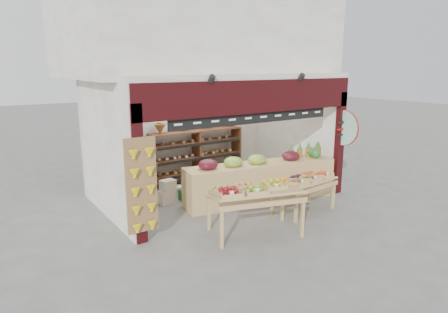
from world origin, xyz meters
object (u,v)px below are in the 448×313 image
display_table_right (304,181)px  cardboard_stack (174,193)px  back_shelving (197,145)px  display_table_left (249,192)px  watermelon_pile (300,186)px  mid_counter (260,180)px  refrigerator (108,165)px

display_table_right → cardboard_stack: bearing=133.2°
back_shelving → display_table_right: 3.60m
display_table_left → watermelon_pile: display_table_left is taller
back_shelving → watermelon_pile: bearing=-54.3°
cardboard_stack → mid_counter: 2.16m
display_table_left → watermelon_pile: 3.16m
refrigerator → display_table_right: refrigerator is taller
back_shelving → cardboard_stack: size_ratio=2.96×
display_table_right → display_table_left: bearing=-170.4°
refrigerator → watermelon_pile: refrigerator is taller
back_shelving → refrigerator: bearing=-178.1°
display_table_left → display_table_right: 1.86m
display_table_right → watermelon_pile: display_table_right is taller
display_table_left → watermelon_pile: (2.75, 1.37, -0.71)m
refrigerator → cardboard_stack: (1.26, -1.11, -0.64)m
back_shelving → cardboard_stack: (-1.34, -1.19, -0.86)m
cardboard_stack → display_table_left: display_table_left is taller
display_table_left → watermelon_pile: bearing=26.5°
cardboard_stack → watermelon_pile: 3.32m
display_table_right → watermelon_pile: 1.52m
mid_counter → display_table_left: size_ratio=1.98×
back_shelving → mid_counter: bearing=-79.4°
refrigerator → display_table_right: 4.82m
refrigerator → back_shelving: bearing=12.2°
refrigerator → cardboard_stack: size_ratio=1.79×
back_shelving → display_table_left: size_ratio=1.43×
display_table_left → refrigerator: bearing=113.2°
back_shelving → cardboard_stack: back_shelving is taller
mid_counter → display_table_right: bearing=-71.9°
back_shelving → watermelon_pile: 3.12m
mid_counter → watermelon_pile: (1.30, -0.06, -0.36)m
mid_counter → refrigerator: bearing=143.3°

